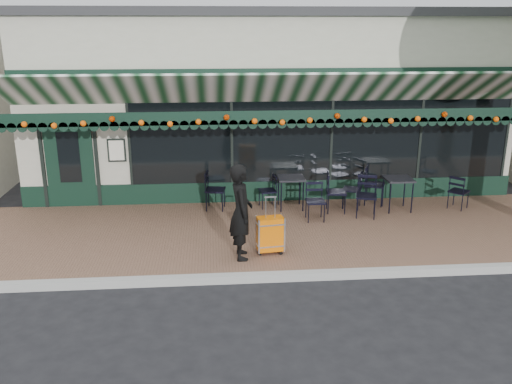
{
  "coord_description": "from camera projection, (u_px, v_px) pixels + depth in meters",
  "views": [
    {
      "loc": [
        -1.48,
        -8.65,
        4.3
      ],
      "look_at": [
        -0.62,
        1.6,
        1.12
      ],
      "focal_mm": 38.0,
      "sensor_mm": 36.0,
      "label": 1
    }
  ],
  "objects": [
    {
      "name": "chair_solo",
      "position": [
        215.0,
        190.0,
        12.63
      ],
      "size": [
        0.52,
        0.52,
        0.92
      ],
      "primitive_type": null,
      "rotation": [
        0.0,
        0.0,
        1.42
      ],
      "color": "black",
      "rests_on": "sidewalk"
    },
    {
      "name": "cafe_table_a",
      "position": [
        398.0,
        181.0,
        12.52
      ],
      "size": [
        0.62,
        0.62,
        0.77
      ],
      "color": "black",
      "rests_on": "sidewalk"
    },
    {
      "name": "chair_a_right",
      "position": [
        375.0,
        185.0,
        12.98
      ],
      "size": [
        0.62,
        0.62,
        0.96
      ],
      "primitive_type": null,
      "rotation": [
        0.0,
        0.0,
        1.19
      ],
      "color": "black",
      "rests_on": "sidewalk"
    },
    {
      "name": "chair_b_front",
      "position": [
        315.0,
        202.0,
        11.92
      ],
      "size": [
        0.43,
        0.43,
        0.85
      ],
      "primitive_type": null,
      "rotation": [
        0.0,
        0.0,
        -0.01
      ],
      "color": "black",
      "rests_on": "sidewalk"
    },
    {
      "name": "chair_b_right",
      "position": [
        336.0,
        192.0,
        12.45
      ],
      "size": [
        0.52,
        0.52,
        0.93
      ],
      "primitive_type": null,
      "rotation": [
        0.0,
        0.0,
        1.44
      ],
      "color": "black",
      "rests_on": "sidewalk"
    },
    {
      "name": "suitcase",
      "position": [
        270.0,
        234.0,
        10.2
      ],
      "size": [
        0.52,
        0.33,
        1.12
      ],
      "rotation": [
        0.0,
        0.0,
        0.13
      ],
      "color": "orange",
      "rests_on": "sidewalk"
    },
    {
      "name": "restaurant_building",
      "position": [
        259.0,
        95.0,
        16.42
      ],
      "size": [
        12.0,
        9.6,
        4.5
      ],
      "color": "#A7A390",
      "rests_on": "ground"
    },
    {
      "name": "chair_a_left",
      "position": [
        352.0,
        190.0,
        12.75
      ],
      "size": [
        0.57,
        0.57,
        0.88
      ],
      "primitive_type": null,
      "rotation": [
        0.0,
        0.0,
        -1.96
      ],
      "color": "black",
      "rests_on": "sidewalk"
    },
    {
      "name": "chair_b_left",
      "position": [
        268.0,
        191.0,
        12.8
      ],
      "size": [
        0.45,
        0.45,
        0.79
      ],
      "primitive_type": null,
      "rotation": [
        0.0,
        0.0,
        -1.42
      ],
      "color": "black",
      "rests_on": "sidewalk"
    },
    {
      "name": "sidewalk",
      "position": [
        284.0,
        233.0,
        11.51
      ],
      "size": [
        18.0,
        4.0,
        0.15
      ],
      "primitive_type": "cube",
      "color": "brown",
      "rests_on": "ground"
    },
    {
      "name": "chair_a_front",
      "position": [
        366.0,
        197.0,
        12.13
      ],
      "size": [
        0.58,
        0.58,
        0.94
      ],
      "primitive_type": null,
      "rotation": [
        0.0,
        0.0,
        -0.28
      ],
      "color": "black",
      "rests_on": "sidewalk"
    },
    {
      "name": "chair_a_extra",
      "position": [
        459.0,
        192.0,
        12.7
      ],
      "size": [
        0.58,
        0.58,
        0.82
      ],
      "primitive_type": null,
      "rotation": [
        0.0,
        0.0,
        2.32
      ],
      "color": "black",
      "rests_on": "sidewalk"
    },
    {
      "name": "ground",
      "position": [
        298.0,
        278.0,
        9.63
      ],
      "size": [
        80.0,
        80.0,
        0.0
      ],
      "primitive_type": "plane",
      "color": "black",
      "rests_on": "ground"
    },
    {
      "name": "woman",
      "position": [
        241.0,
        212.0,
        9.86
      ],
      "size": [
        0.47,
        0.68,
        1.79
      ],
      "primitive_type": "imported",
      "rotation": [
        0.0,
        0.0,
        1.63
      ],
      "color": "black",
      "rests_on": "sidewalk"
    },
    {
      "name": "cafe_table_b",
      "position": [
        291.0,
        180.0,
        12.64
      ],
      "size": [
        0.61,
        0.61,
        0.76
      ],
      "color": "black",
      "rests_on": "sidewalk"
    },
    {
      "name": "curb",
      "position": [
        299.0,
        276.0,
        9.53
      ],
      "size": [
        18.0,
        0.16,
        0.15
      ],
      "primitive_type": "cube",
      "color": "#9E9E99",
      "rests_on": "ground"
    }
  ]
}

